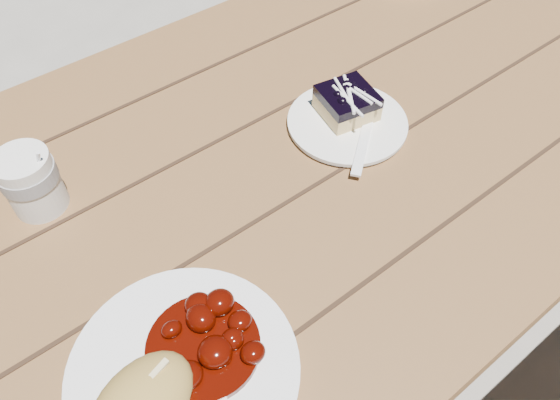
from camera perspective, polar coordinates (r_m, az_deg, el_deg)
ground at (r=1.45m, az=-1.07°, el=-16.93°), size 60.00×60.00×0.00m
picnic_table at (r=0.93m, az=-1.59°, el=-3.00°), size 2.00×1.55×0.75m
main_plate at (r=0.63m, az=-9.99°, el=-17.21°), size 0.25×0.25×0.02m
goulash_stew at (r=0.61m, az=-8.17°, el=-14.34°), size 0.13×0.13×0.04m
dessert_plate at (r=0.87m, az=7.03°, el=7.95°), size 0.18×0.18×0.01m
blueberry_cake at (r=0.86m, az=7.02°, el=10.08°), size 0.09×0.09×0.05m
fork_dessert at (r=0.82m, az=8.63°, el=5.67°), size 0.14×0.12×0.00m
coffee_cup at (r=0.79m, az=-24.55°, el=1.71°), size 0.07×0.07×0.09m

